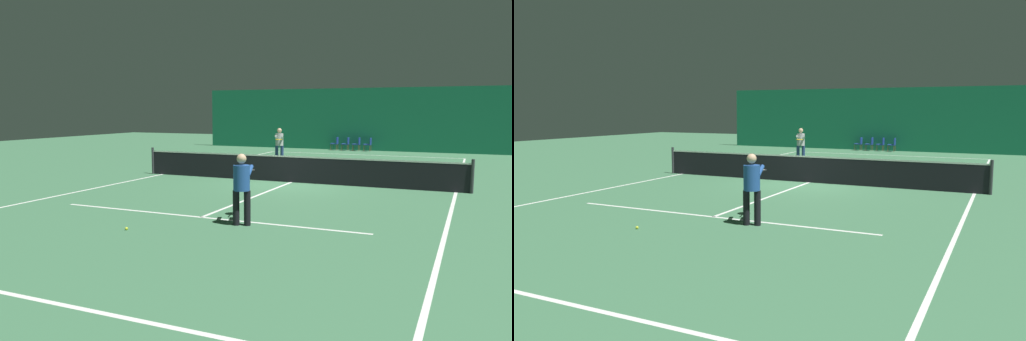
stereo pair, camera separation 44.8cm
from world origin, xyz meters
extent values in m
plane|color=#3D704C|center=(0.00, 0.00, 0.00)|extent=(60.00, 60.00, 0.00)
cube|color=#196B4C|center=(0.00, 15.17, 1.98)|extent=(23.00, 0.12, 3.95)
cube|color=white|center=(0.00, 11.90, 0.00)|extent=(11.00, 0.10, 0.00)
cube|color=white|center=(0.00, -11.90, 0.00)|extent=(11.00, 0.10, 0.00)
cube|color=white|center=(0.00, 6.40, 0.00)|extent=(8.25, 0.10, 0.00)
cube|color=white|center=(0.00, -6.40, 0.00)|extent=(8.25, 0.10, 0.00)
cube|color=white|center=(-5.50, 0.00, 0.00)|extent=(0.10, 23.80, 0.00)
cube|color=white|center=(5.50, 0.00, 0.00)|extent=(0.10, 23.80, 0.00)
cube|color=white|center=(0.00, 0.00, 0.00)|extent=(0.10, 12.80, 0.00)
cube|color=black|center=(0.00, 0.00, 0.47)|extent=(11.90, 0.02, 0.95)
cube|color=white|center=(0.00, 0.00, 0.92)|extent=(11.90, 0.02, 0.05)
cylinder|color=#333338|center=(-5.95, 0.00, 0.53)|extent=(0.10, 0.10, 1.07)
cylinder|color=#333338|center=(5.95, 0.00, 0.53)|extent=(0.10, 0.10, 1.07)
cylinder|color=black|center=(1.13, -6.80, 0.40)|extent=(0.19, 0.19, 0.79)
cylinder|color=black|center=(1.37, -6.73, 0.40)|extent=(0.19, 0.19, 0.79)
cylinder|color=#234C99|center=(1.25, -6.76, 1.08)|extent=(0.46, 0.46, 0.57)
sphere|color=#DBAD89|center=(1.25, -6.76, 1.51)|extent=(0.22, 0.22, 0.22)
cylinder|color=#234C99|center=(1.04, -6.55, 1.21)|extent=(0.24, 0.55, 0.23)
cylinder|color=#234C99|center=(1.32, -6.47, 1.21)|extent=(0.24, 0.55, 0.23)
cylinder|color=black|center=(1.07, -6.11, 1.14)|extent=(0.11, 0.30, 0.03)
torus|color=black|center=(0.98, -5.82, 1.14)|extent=(0.41, 0.41, 0.03)
cylinder|color=silver|center=(0.98, -5.82, 1.14)|extent=(0.34, 0.34, 0.00)
cylinder|color=navy|center=(-2.76, 6.31, 0.41)|extent=(0.20, 0.20, 0.82)
cylinder|color=navy|center=(-3.01, 6.22, 0.41)|extent=(0.20, 0.20, 0.82)
cylinder|color=#B7B7BC|center=(-2.88, 6.27, 1.12)|extent=(0.49, 0.49, 0.60)
sphere|color=#DBAD89|center=(-2.88, 6.27, 1.57)|extent=(0.23, 0.23, 0.23)
cylinder|color=#B7B7BC|center=(-2.65, 6.06, 1.26)|extent=(0.28, 0.57, 0.24)
cylinder|color=#B7B7BC|center=(-2.94, 5.96, 1.26)|extent=(0.28, 0.57, 0.24)
cylinder|color=black|center=(-2.66, 5.61, 1.18)|extent=(0.13, 0.30, 0.03)
torus|color=gold|center=(-2.56, 5.33, 1.18)|extent=(0.42, 0.42, 0.03)
cylinder|color=silver|center=(-2.56, 5.33, 1.18)|extent=(0.35, 0.35, 0.00)
cylinder|color=brown|center=(-2.52, 14.81, 0.20)|extent=(0.03, 0.03, 0.39)
cylinder|color=brown|center=(-2.52, 14.43, 0.20)|extent=(0.03, 0.03, 0.39)
cylinder|color=brown|center=(-2.14, 14.81, 0.20)|extent=(0.03, 0.03, 0.39)
cylinder|color=brown|center=(-2.14, 14.43, 0.20)|extent=(0.03, 0.03, 0.39)
cube|color=navy|center=(-2.33, 14.62, 0.41)|extent=(0.44, 0.44, 0.05)
cube|color=navy|center=(-2.13, 14.62, 0.64)|extent=(0.04, 0.44, 0.40)
cylinder|color=brown|center=(-1.82, 14.81, 0.20)|extent=(0.03, 0.03, 0.39)
cylinder|color=brown|center=(-1.82, 14.43, 0.20)|extent=(0.03, 0.03, 0.39)
cylinder|color=brown|center=(-1.44, 14.81, 0.20)|extent=(0.03, 0.03, 0.39)
cylinder|color=brown|center=(-1.44, 14.43, 0.20)|extent=(0.03, 0.03, 0.39)
cube|color=navy|center=(-1.63, 14.62, 0.41)|extent=(0.44, 0.44, 0.05)
cube|color=navy|center=(-1.43, 14.62, 0.64)|extent=(0.04, 0.44, 0.40)
cylinder|color=brown|center=(-1.11, 14.81, 0.20)|extent=(0.03, 0.03, 0.39)
cylinder|color=brown|center=(-1.11, 14.43, 0.20)|extent=(0.03, 0.03, 0.39)
cylinder|color=brown|center=(-0.73, 14.81, 0.20)|extent=(0.03, 0.03, 0.39)
cylinder|color=brown|center=(-0.73, 14.43, 0.20)|extent=(0.03, 0.03, 0.39)
cube|color=navy|center=(-0.92, 14.62, 0.41)|extent=(0.44, 0.44, 0.05)
cube|color=navy|center=(-0.72, 14.62, 0.64)|extent=(0.04, 0.44, 0.40)
cylinder|color=brown|center=(-0.40, 14.81, 0.20)|extent=(0.03, 0.03, 0.39)
cylinder|color=brown|center=(-0.40, 14.43, 0.20)|extent=(0.03, 0.03, 0.39)
cylinder|color=brown|center=(-0.02, 14.81, 0.20)|extent=(0.03, 0.03, 0.39)
cylinder|color=brown|center=(-0.02, 14.43, 0.20)|extent=(0.03, 0.03, 0.39)
cube|color=navy|center=(-0.21, 14.62, 0.41)|extent=(0.44, 0.44, 0.05)
cube|color=navy|center=(-0.01, 14.62, 0.64)|extent=(0.04, 0.44, 0.40)
sphere|color=#D1DB33|center=(-0.84, -8.18, 0.03)|extent=(0.07, 0.07, 0.07)
camera|label=1|loc=(5.99, -16.69, 2.59)|focal=35.00mm
camera|label=2|loc=(6.40, -16.51, 2.59)|focal=35.00mm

